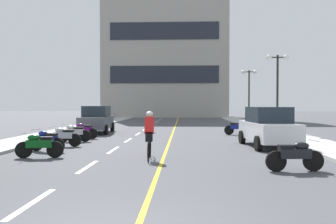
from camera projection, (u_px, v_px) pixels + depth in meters
The scene contains 29 objects.
ground_plane at pixel (170, 131), 25.78m from camera, with size 140.00×140.00×0.00m, color #47474C.
curb_left at pixel (85, 127), 29.09m from camera, with size 2.40×72.00×0.12m, color #A8A8A3.
curb_right at pixel (260, 127), 28.46m from camera, with size 2.40×72.00×0.12m, color #A8A8A3.
lane_dash_0 at pixel (32, 203), 6.89m from camera, with size 0.14×2.20×0.01m, color silver.
lane_dash_1 at pixel (88, 167), 10.88m from camera, with size 0.14×2.20×0.01m, color silver.
lane_dash_2 at pixel (113, 150), 14.88m from camera, with size 0.14×2.20×0.01m, color silver.
lane_dash_3 at pixel (128, 140), 18.87m from camera, with size 0.14×2.20×0.01m, color silver.
lane_dash_4 at pixel (138, 134), 22.87m from camera, with size 0.14×2.20×0.01m, color silver.
lane_dash_5 at pixel (145, 129), 26.86m from camera, with size 0.14×2.20×0.01m, color silver.
lane_dash_6 at pixel (150, 126), 30.86m from camera, with size 0.14×2.20×0.01m, color silver.
lane_dash_7 at pixel (153, 124), 34.85m from camera, with size 0.14×2.20×0.01m, color silver.
lane_dash_8 at pixel (157, 122), 38.85m from camera, with size 0.14×2.20×0.01m, color silver.
lane_dash_9 at pixel (159, 120), 42.84m from camera, with size 0.14×2.20×0.01m, color silver.
lane_dash_10 at pixel (161, 119), 46.84m from camera, with size 0.14×2.20×0.01m, color silver.
lane_dash_11 at pixel (163, 118), 50.83m from camera, with size 0.14×2.20×0.01m, color silver.
centre_line_yellow at pixel (175, 128), 28.76m from camera, with size 0.12×66.00×0.01m, color gold.
office_building at pixel (165, 49), 52.74m from camera, with size 18.35×6.41×20.51m.
street_lamp_mid at pixel (278, 75), 23.16m from camera, with size 1.46×0.36×5.09m.
street_lamp_far at pixel (249, 84), 33.05m from camera, with size 1.46×0.36×5.04m.
parked_car_near at pixel (268, 127), 15.91m from camera, with size 2.17×4.31×1.82m.
parked_car_mid at pixel (97, 119), 23.57m from camera, with size 2.10×4.29×1.82m.
motorcycle_1 at pixel (295, 155), 10.12m from camera, with size 1.70×0.60×0.92m.
motorcycle_2 at pixel (39, 145), 12.63m from camera, with size 1.70×0.60×0.92m.
motorcycle_3 at pixel (47, 140), 14.31m from camera, with size 1.64×0.78×0.92m.
motorcycle_4 at pixel (63, 136), 16.10m from camera, with size 1.70×0.60×0.92m.
motorcycle_5 at pixel (74, 133), 18.04m from camera, with size 1.70×0.60×0.92m.
motorcycle_6 at pixel (83, 130), 19.70m from camera, with size 1.68×0.64×0.92m.
motorcycle_7 at pixel (238, 128), 22.01m from camera, with size 1.67×0.71×0.92m.
cyclist_rider at pixel (149, 134), 12.33m from camera, with size 0.42×1.77×1.71m.
Camera 1 is at (0.97, -4.72, 1.94)m, focal length 37.55 mm.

